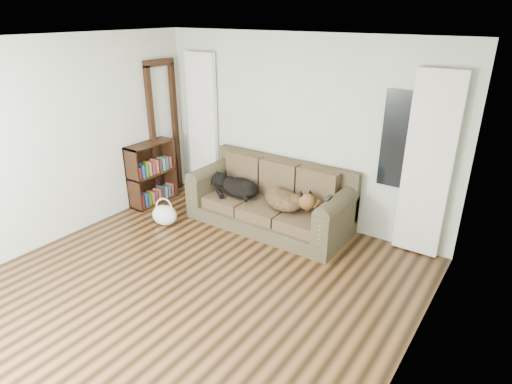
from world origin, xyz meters
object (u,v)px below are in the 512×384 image
Objects in this scene: dog_shepherd at (287,200)px; tote_bag at (165,214)px; sofa at (269,196)px; dog_black_lab at (238,187)px; bookshelf at (152,173)px.

tote_bag is at bearing 46.81° from dog_shepherd.
sofa is at bearing 14.83° from dog_shepherd.
dog_shepherd is (0.31, -0.03, 0.04)m from sofa.
dog_shepherd is at bearing 14.68° from dog_black_lab.
bookshelf is at bearing 28.10° from dog_shepherd.
dog_shepherd is 2.29m from bookshelf.
dog_shepherd is (0.83, 0.00, 0.01)m from dog_black_lab.
dog_black_lab is 1.59× the size of tote_bag.
bookshelf is (-1.96, -0.37, 0.05)m from sofa.
tote_bag is at bearing -117.75° from dog_black_lab.
sofa is 0.31m from dog_shepherd.
bookshelf reaches higher than tote_bag.
tote_bag is (-1.55, -0.80, -0.33)m from dog_shepherd.
bookshelf reaches higher than sofa.
sofa is at bearing 13.22° from bookshelf.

